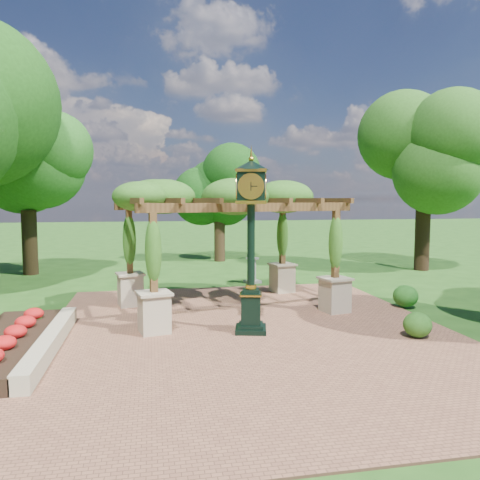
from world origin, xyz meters
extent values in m
plane|color=#1E4714|center=(0.00, 0.00, 0.00)|extent=(120.00, 120.00, 0.00)
cube|color=brown|center=(0.00, 1.00, 0.02)|extent=(10.00, 12.00, 0.04)
cube|color=#C6B793|center=(-4.60, 0.50, 0.20)|extent=(0.35, 5.00, 0.40)
cube|color=red|center=(-5.50, 0.50, 0.18)|extent=(1.50, 5.00, 0.36)
cube|color=black|center=(0.00, 1.05, 0.10)|extent=(0.90, 0.90, 0.11)
cube|color=black|center=(0.00, 1.05, 0.61)|extent=(0.56, 0.56, 0.85)
cube|color=#BE8428|center=(0.00, 1.05, 0.98)|extent=(0.63, 0.63, 0.04)
cylinder|color=black|center=(0.00, 1.05, 2.21)|extent=(0.23, 0.23, 2.17)
cube|color=black|center=(0.00, 1.05, 3.62)|extent=(0.79, 0.79, 0.66)
cylinder|color=white|center=(-0.08, 0.72, 3.62)|extent=(0.56, 0.15, 0.57)
cone|color=black|center=(0.00, 1.05, 4.14)|extent=(1.02, 1.02, 0.24)
sphere|color=#BE8428|center=(0.00, 1.05, 4.28)|extent=(0.13, 0.13, 0.13)
cube|color=tan|center=(-2.35, 1.44, 0.52)|extent=(0.83, 0.83, 0.96)
cube|color=brown|center=(-2.35, 1.44, 2.04)|extent=(0.20, 0.20, 1.97)
cube|color=tan|center=(2.84, 2.61, 0.52)|extent=(0.83, 0.83, 0.96)
cube|color=brown|center=(2.84, 2.61, 2.04)|extent=(0.20, 0.20, 1.97)
cube|color=tan|center=(-3.06, 4.56, 0.52)|extent=(0.83, 0.83, 0.96)
cube|color=brown|center=(-3.06, 4.56, 2.04)|extent=(0.20, 0.20, 1.97)
cube|color=tan|center=(2.13, 5.73, 0.52)|extent=(0.83, 0.83, 0.96)
cube|color=brown|center=(2.13, 5.73, 2.04)|extent=(0.20, 0.20, 1.97)
cube|color=brown|center=(0.24, 2.03, 3.11)|extent=(6.06, 1.51, 0.23)
cube|color=brown|center=(-0.46, 5.14, 3.11)|extent=(6.06, 1.51, 0.23)
ellipsoid|color=#2B5919|center=(-0.11, 3.58, 3.39)|extent=(6.87, 5.10, 1.06)
cube|color=gray|center=(1.53, 7.87, 0.05)|extent=(0.70, 0.70, 0.10)
cylinder|color=gray|center=(1.53, 7.87, 0.50)|extent=(0.35, 0.35, 0.90)
cylinder|color=gray|center=(1.53, 7.87, 0.97)|extent=(0.66, 0.66, 0.05)
ellipsoid|color=#295D1A|center=(3.80, -0.15, 0.34)|extent=(0.81, 0.81, 0.60)
ellipsoid|color=#205919|center=(5.19, 2.77, 0.38)|extent=(0.96, 0.96, 0.67)
ellipsoid|color=#265C1A|center=(4.41, 6.00, 0.31)|extent=(0.75, 0.75, 0.55)
cylinder|color=black|center=(-7.66, 11.73, 1.42)|extent=(0.65, 0.65, 2.83)
ellipsoid|color=#1E5217|center=(-7.66, 11.73, 5.07)|extent=(3.98, 3.98, 4.47)
cylinder|color=#392716|center=(1.18, 14.56, 1.19)|extent=(0.57, 0.57, 2.37)
ellipsoid|color=#11380E|center=(1.18, 14.56, 4.25)|extent=(3.59, 3.59, 3.75)
cylinder|color=black|center=(10.03, 9.68, 1.59)|extent=(0.67, 0.67, 3.19)
ellipsoid|color=#244F16|center=(10.03, 9.68, 5.71)|extent=(4.46, 4.46, 5.04)
camera|label=1|loc=(-2.39, -10.07, 3.33)|focal=35.00mm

